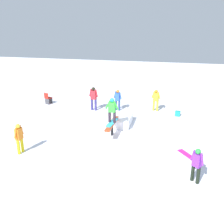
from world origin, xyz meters
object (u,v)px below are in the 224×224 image
rail_feature (112,125)px  backpack_on_snow (178,114)px  bystander_purple (197,164)px  bystander_blue (118,99)px  bystander_red (94,97)px  bystander_yellow (156,99)px  bystander_orange (19,137)px  loose_snowboard_magenta (189,156)px  main_rider_on_rail (112,111)px  folding_chair (48,99)px

rail_feature → backpack_on_snow: (-4.00, 3.38, -0.44)m
bystander_purple → bystander_blue: 8.92m
rail_feature → backpack_on_snow: rail_feature is taller
rail_feature → bystander_red: bearing=-150.3°
rail_feature → bystander_blue: bystander_blue is taller
rail_feature → bystander_yellow: 5.09m
rail_feature → bystander_orange: (2.96, -3.59, 0.20)m
bystander_yellow → bystander_blue: size_ratio=1.03×
bystander_red → bystander_orange: size_ratio=1.15×
loose_snowboard_magenta → backpack_on_snow: (-5.38, -0.57, 0.16)m
rail_feature → main_rider_on_rail: bearing=0.0°
bystander_yellow → folding_chair: 7.98m
rail_feature → bystander_red: bystander_red is taller
bystander_red → folding_chair: 3.86m
backpack_on_snow → bystander_orange: bearing=57.1°
bystander_red → rail_feature: bearing=-52.1°
bystander_purple → loose_snowboard_magenta: bearing=-46.9°
bystander_yellow → bystander_orange: bystander_yellow is taller
bystander_orange → backpack_on_snow: 9.87m
loose_snowboard_magenta → folding_chair: 11.56m
loose_snowboard_magenta → backpack_on_snow: backpack_on_snow is taller
bystander_red → bystander_yellow: bearing=19.2°
bystander_blue → loose_snowboard_magenta: bystander_blue is taller
bystander_purple → bystander_yellow: bystander_yellow is taller
rail_feature → bystander_purple: size_ratio=1.59×
bystander_yellow → loose_snowboard_magenta: bystander_yellow is taller
main_rider_on_rail → bystander_blue: (-4.21, -0.69, -0.58)m
bystander_orange → folding_chair: size_ratio=1.62×
bystander_red → bystander_blue: (-0.41, 1.61, -0.10)m
bystander_yellow → bystander_blue: 2.62m
bystander_red → loose_snowboard_magenta: size_ratio=1.17×
bystander_purple → backpack_on_snow: 7.39m
main_rider_on_rail → loose_snowboard_magenta: main_rider_on_rail is taller
rail_feature → main_rider_on_rail: size_ratio=1.61×
bystander_orange → folding_chair: 7.72m
bystander_yellow → backpack_on_snow: size_ratio=4.39×
loose_snowboard_magenta → folding_chair: folding_chair is taller
loose_snowboard_magenta → folding_chair: (-5.72, -10.04, 0.40)m
bystander_purple → bystander_blue: (-7.54, -4.77, 0.05)m
main_rider_on_rail → backpack_on_snow: bearing=144.4°
backpack_on_snow → bystander_red: bearing=14.1°
bystander_orange → loose_snowboard_magenta: 7.74m
backpack_on_snow → bystander_purple: bearing=107.5°
bystander_orange → backpack_on_snow: size_ratio=4.20×
bystander_orange → backpack_on_snow: (-6.96, 6.97, -0.63)m
main_rider_on_rail → loose_snowboard_magenta: (1.38, 3.96, -1.38)m
bystander_red → bystander_orange: bearing=-94.0°
backpack_on_snow → folding_chair: bearing=10.1°
rail_feature → folding_chair: bearing=-126.9°
bystander_purple → bystander_yellow: (-8.06, -2.20, 0.07)m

